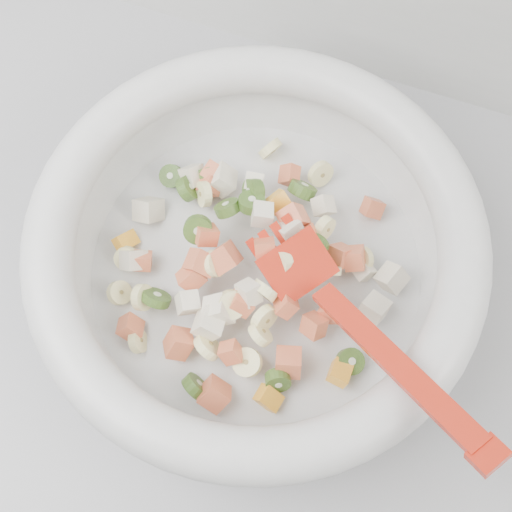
% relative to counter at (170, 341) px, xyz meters
% --- Properties ---
extents(counter, '(2.00, 0.60, 0.90)m').
position_rel_counter_xyz_m(counter, '(0.00, 0.00, 0.00)').
color(counter, gray).
rests_on(counter, ground).
extents(mixing_bowl, '(0.43, 0.41, 0.15)m').
position_rel_counter_xyz_m(mixing_bowl, '(0.15, 0.01, 0.51)').
color(mixing_bowl, silver).
rests_on(mixing_bowl, counter).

